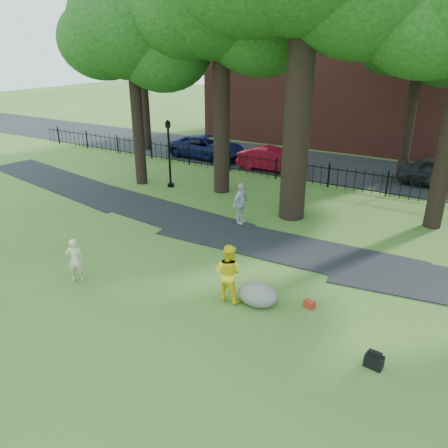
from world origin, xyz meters
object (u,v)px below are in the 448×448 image
Objects in this scene: man at (228,273)px; red_sedan at (272,159)px; woman at (75,260)px; lamppost at (169,155)px; boulder at (258,293)px.

red_sedan is at bearing -71.36° from man.
woman is 0.36× the size of red_sedan.
man is 11.54m from lamppost.
lamppost is (-9.09, 7.77, 1.39)m from boulder.
boulder is at bearing 159.23° from woman.
woman reaches higher than red_sedan.
lamppost reaches higher than boulder.
woman is at bearing 16.29° from man.
boulder is 0.34× the size of lamppost.
boulder is at bearing -158.96° from red_sedan.
lamppost reaches higher than red_sedan.
lamppost is (-8.24, 8.03, 0.84)m from man.
red_sedan is (-5.84, 13.49, 0.33)m from boulder.
boulder is at bearing -59.72° from lamppost.
man is at bearing -162.41° from red_sedan.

